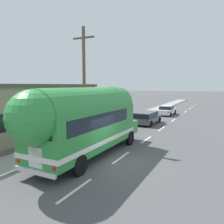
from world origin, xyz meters
The scene contains 7 objects.
ground_plane centered at (0.00, 0.00, 0.00)m, with size 300.00×300.00×0.00m, color #4C4C4F.
lane_markings centered at (-2.59, 12.54, 0.00)m, with size 3.80×80.00×0.01m.
sidewalk_slab centered at (-4.84, 10.00, 0.07)m, with size 2.33×90.00×0.15m, color gray.
utility_pole centered at (-4.19, 3.61, 4.42)m, with size 1.80×0.24×8.50m.
painted_bus centered at (-1.85, -0.01, 2.30)m, with size 2.70×10.71×4.12m.
car_lead centered at (-2.08, 12.66, 0.80)m, with size 2.03×4.67×1.37m.
car_second centered at (-1.81, 21.14, 0.74)m, with size 1.95×4.54×1.37m.
Camera 1 is at (5.15, -10.56, 4.26)m, focal length 35.71 mm.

